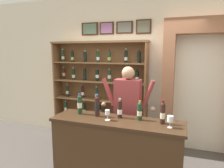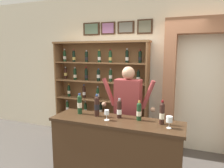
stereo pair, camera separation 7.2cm
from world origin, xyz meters
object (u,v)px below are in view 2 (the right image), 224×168
(tasting_bottle_super_tuscan, at_px, (80,104))
(wine_glass_spare, at_px, (107,113))
(tasting_bottle_brunello, at_px, (139,111))
(wine_glass_left, at_px, (169,120))
(tasting_bottle_chianti, at_px, (97,106))
(shopkeeper, at_px, (128,105))
(tasting_bottle_vin_santo, at_px, (162,113))
(tasting_bottle_riserva, at_px, (119,109))
(tasting_counter, at_px, (116,153))
(wine_shelf, at_px, (100,89))

(tasting_bottle_super_tuscan, relative_size, wine_glass_spare, 2.12)
(tasting_bottle_brunello, xyz_separation_m, wine_glass_left, (0.43, -0.16, -0.02))
(tasting_bottle_chianti, relative_size, wine_glass_left, 2.15)
(shopkeeper, relative_size, wine_glass_spare, 11.37)
(wine_glass_left, bearing_deg, tasting_bottle_chianti, 173.63)
(shopkeeper, height_order, tasting_bottle_vin_santo, shopkeeper)
(shopkeeper, relative_size, tasting_bottle_brunello, 6.11)
(shopkeeper, relative_size, tasting_bottle_riserva, 5.91)
(tasting_bottle_chianti, xyz_separation_m, tasting_bottle_riserva, (0.34, 0.05, -0.02))
(shopkeeper, relative_size, tasting_bottle_chianti, 5.12)
(tasting_bottle_vin_santo, relative_size, wine_glass_spare, 2.18)
(tasting_bottle_vin_santo, relative_size, wine_glass_left, 2.11)
(tasting_bottle_vin_santo, bearing_deg, tasting_counter, -174.38)
(shopkeeper, xyz_separation_m, wine_glass_left, (0.73, -0.62, 0.04))
(tasting_counter, bearing_deg, wine_glass_spare, -154.04)
(shopkeeper, distance_m, tasting_bottle_super_tuscan, 0.80)
(tasting_bottle_riserva, distance_m, wine_glass_left, 0.74)
(wine_shelf, height_order, tasting_bottle_vin_santo, wine_shelf)
(tasting_bottle_super_tuscan, bearing_deg, wine_glass_left, -5.59)
(shopkeeper, bearing_deg, tasting_bottle_vin_santo, -39.35)
(tasting_bottle_super_tuscan, relative_size, tasting_bottle_vin_santo, 0.98)
(shopkeeper, relative_size, wine_glass_left, 11.00)
(tasting_counter, relative_size, tasting_bottle_vin_santo, 5.76)
(tasting_bottle_riserva, bearing_deg, tasting_counter, -96.08)
(tasting_bottle_riserva, bearing_deg, tasting_bottle_vin_santo, -4.60)
(tasting_bottle_vin_santo, bearing_deg, tasting_bottle_riserva, 175.40)
(tasting_bottle_super_tuscan, height_order, tasting_bottle_riserva, tasting_bottle_super_tuscan)
(shopkeeper, distance_m, tasting_bottle_riserva, 0.46)
(tasting_counter, relative_size, shopkeeper, 1.10)
(tasting_bottle_riserva, bearing_deg, wine_glass_spare, -127.34)
(shopkeeper, bearing_deg, wine_glass_spare, -100.91)
(tasting_bottle_brunello, xyz_separation_m, tasting_bottle_vin_santo, (0.32, -0.05, 0.02))
(wine_shelf, height_order, tasting_counter, wine_shelf)
(tasting_bottle_brunello, bearing_deg, wine_glass_spare, -158.46)
(wine_shelf, bearing_deg, shopkeeper, -43.07)
(shopkeeper, xyz_separation_m, tasting_bottle_brunello, (0.30, -0.46, 0.06))
(wine_shelf, bearing_deg, tasting_bottle_super_tuscan, -79.67)
(tasting_bottle_chianti, distance_m, tasting_bottle_vin_santo, 0.95)
(wine_glass_spare, relative_size, wine_glass_left, 0.97)
(wine_glass_spare, bearing_deg, tasting_bottle_vin_santo, 9.04)
(tasting_bottle_riserva, relative_size, wine_glass_left, 1.86)
(tasting_bottle_brunello, bearing_deg, tasting_bottle_riserva, 179.75)
(tasting_bottle_chianti, height_order, tasting_bottle_riserva, tasting_bottle_chianti)
(tasting_counter, distance_m, tasting_bottle_super_tuscan, 0.91)
(shopkeeper, distance_m, wine_glass_left, 0.96)
(tasting_bottle_brunello, bearing_deg, wine_glass_left, -20.84)
(wine_shelf, xyz_separation_m, tasting_bottle_chianti, (0.54, -1.32, 0.00))
(tasting_counter, xyz_separation_m, tasting_bottle_riserva, (0.01, 0.11, 0.63))
(tasting_bottle_riserva, height_order, wine_glass_spare, tasting_bottle_riserva)
(wine_shelf, height_order, wine_glass_spare, wine_shelf)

